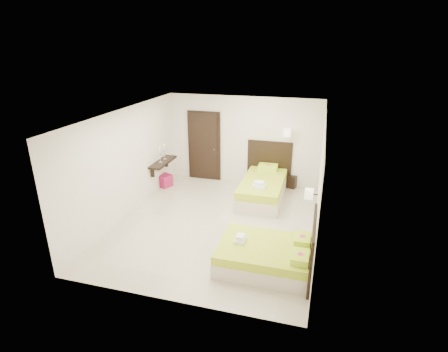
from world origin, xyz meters
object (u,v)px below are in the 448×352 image
(bed_single, at_px, (263,187))
(ottoman, at_px, (165,181))
(nightstand, at_px, (290,180))
(bed_double, at_px, (269,255))

(bed_single, height_order, ottoman, bed_single)
(bed_single, relative_size, ottoman, 6.05)
(nightstand, xyz_separation_m, ottoman, (-3.59, -1.00, -0.01))
(bed_double, xyz_separation_m, nightstand, (-0.01, 4.14, -0.08))
(bed_single, relative_size, bed_double, 1.23)
(bed_single, distance_m, ottoman, 2.96)
(ottoman, bearing_deg, bed_single, -0.49)
(bed_single, xyz_separation_m, nightstand, (0.63, 1.02, -0.14))
(nightstand, relative_size, ottoman, 1.17)
(bed_single, xyz_separation_m, bed_double, (0.64, -3.12, -0.06))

